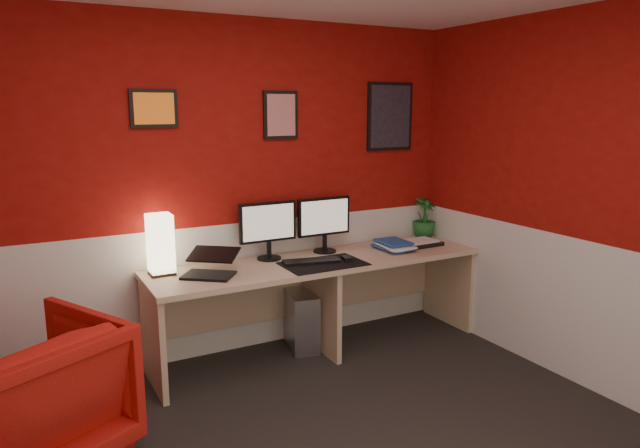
{
  "coord_description": "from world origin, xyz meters",
  "views": [
    {
      "loc": [
        -1.31,
        -2.31,
        1.86
      ],
      "look_at": [
        0.6,
        1.21,
        1.05
      ],
      "focal_mm": 32.53,
      "sensor_mm": 36.0,
      "label": 1
    }
  ],
  "objects_px": {
    "laptop": "(208,261)",
    "monitor_right": "(325,216)",
    "monitor_left": "(269,222)",
    "pc_tower": "(301,319)",
    "armchair": "(28,396)",
    "desk": "(320,305)",
    "shoji_lamp": "(160,246)",
    "zen_tray": "(418,243)",
    "potted_plant": "(424,218)"
  },
  "relations": [
    {
      "from": "zen_tray",
      "to": "armchair",
      "type": "bearing_deg",
      "value": -169.17
    },
    {
      "from": "desk",
      "to": "pc_tower",
      "type": "relative_size",
      "value": 5.78
    },
    {
      "from": "zen_tray",
      "to": "potted_plant",
      "type": "relative_size",
      "value": 0.99
    },
    {
      "from": "desk",
      "to": "pc_tower",
      "type": "height_order",
      "value": "desk"
    },
    {
      "from": "monitor_right",
      "to": "pc_tower",
      "type": "relative_size",
      "value": 1.29
    },
    {
      "from": "laptop",
      "to": "armchair",
      "type": "bearing_deg",
      "value": -117.71
    },
    {
      "from": "zen_tray",
      "to": "armchair",
      "type": "height_order",
      "value": "armchair"
    },
    {
      "from": "monitor_left",
      "to": "zen_tray",
      "type": "xyz_separation_m",
      "value": [
        1.27,
        -0.18,
        -0.28
      ]
    },
    {
      "from": "potted_plant",
      "to": "armchair",
      "type": "height_order",
      "value": "potted_plant"
    },
    {
      "from": "laptop",
      "to": "monitor_right",
      "type": "relative_size",
      "value": 0.57
    },
    {
      "from": "laptop",
      "to": "armchair",
      "type": "xyz_separation_m",
      "value": [
        -1.15,
        -0.52,
        -0.46
      ]
    },
    {
      "from": "armchair",
      "to": "desk",
      "type": "bearing_deg",
      "value": 167.96
    },
    {
      "from": "laptop",
      "to": "zen_tray",
      "type": "distance_m",
      "value": 1.82
    },
    {
      "from": "potted_plant",
      "to": "armchair",
      "type": "distance_m",
      "value": 3.34
    },
    {
      "from": "potted_plant",
      "to": "monitor_right",
      "type": "bearing_deg",
      "value": -177.47
    },
    {
      "from": "shoji_lamp",
      "to": "monitor_left",
      "type": "height_order",
      "value": "monitor_left"
    },
    {
      "from": "desk",
      "to": "zen_tray",
      "type": "relative_size",
      "value": 7.43
    },
    {
      "from": "monitor_left",
      "to": "pc_tower",
      "type": "relative_size",
      "value": 1.29
    },
    {
      "from": "desk",
      "to": "monitor_right",
      "type": "xyz_separation_m",
      "value": [
        0.14,
        0.19,
        0.66
      ]
    },
    {
      "from": "desk",
      "to": "armchair",
      "type": "distance_m",
      "value": 2.11
    },
    {
      "from": "desk",
      "to": "laptop",
      "type": "height_order",
      "value": "laptop"
    },
    {
      "from": "shoji_lamp",
      "to": "armchair",
      "type": "relative_size",
      "value": 0.47
    },
    {
      "from": "zen_tray",
      "to": "laptop",
      "type": "bearing_deg",
      "value": -178.46
    },
    {
      "from": "pc_tower",
      "to": "armchair",
      "type": "height_order",
      "value": "armchair"
    },
    {
      "from": "laptop",
      "to": "zen_tray",
      "type": "relative_size",
      "value": 0.94
    },
    {
      "from": "laptop",
      "to": "pc_tower",
      "type": "height_order",
      "value": "laptop"
    },
    {
      "from": "zen_tray",
      "to": "pc_tower",
      "type": "height_order",
      "value": "zen_tray"
    },
    {
      "from": "laptop",
      "to": "pc_tower",
      "type": "relative_size",
      "value": 0.73
    },
    {
      "from": "laptop",
      "to": "desk",
      "type": "bearing_deg",
      "value": 40.23
    },
    {
      "from": "monitor_left",
      "to": "monitor_right",
      "type": "xyz_separation_m",
      "value": [
        0.48,
        -0.0,
        0.0
      ]
    },
    {
      "from": "monitor_left",
      "to": "armchair",
      "type": "height_order",
      "value": "monitor_left"
    },
    {
      "from": "monitor_right",
      "to": "pc_tower",
      "type": "height_order",
      "value": "monitor_right"
    },
    {
      "from": "desk",
      "to": "monitor_left",
      "type": "xyz_separation_m",
      "value": [
        -0.34,
        0.19,
        0.66
      ]
    },
    {
      "from": "monitor_left",
      "to": "pc_tower",
      "type": "xyz_separation_m",
      "value": [
        0.24,
        -0.04,
        -0.8
      ]
    },
    {
      "from": "armchair",
      "to": "laptop",
      "type": "bearing_deg",
      "value": 177.02
    },
    {
      "from": "laptop",
      "to": "potted_plant",
      "type": "relative_size",
      "value": 0.93
    },
    {
      "from": "monitor_right",
      "to": "armchair",
      "type": "height_order",
      "value": "monitor_right"
    },
    {
      "from": "laptop",
      "to": "monitor_left",
      "type": "height_order",
      "value": "monitor_left"
    },
    {
      "from": "monitor_right",
      "to": "pc_tower",
      "type": "xyz_separation_m",
      "value": [
        -0.24,
        -0.04,
        -0.8
      ]
    },
    {
      "from": "monitor_right",
      "to": "potted_plant",
      "type": "bearing_deg",
      "value": 2.53
    },
    {
      "from": "potted_plant",
      "to": "armchair",
      "type": "xyz_separation_m",
      "value": [
        -3.2,
        -0.79,
        -0.52
      ]
    },
    {
      "from": "desk",
      "to": "armchair",
      "type": "height_order",
      "value": "armchair"
    },
    {
      "from": "desk",
      "to": "shoji_lamp",
      "type": "distance_m",
      "value": 1.29
    },
    {
      "from": "shoji_lamp",
      "to": "monitor_right",
      "type": "height_order",
      "value": "monitor_right"
    },
    {
      "from": "monitor_left",
      "to": "desk",
      "type": "bearing_deg",
      "value": -29.62
    },
    {
      "from": "laptop",
      "to": "armchair",
      "type": "relative_size",
      "value": 0.39
    },
    {
      "from": "desk",
      "to": "monitor_left",
      "type": "relative_size",
      "value": 4.48
    },
    {
      "from": "desk",
      "to": "shoji_lamp",
      "type": "relative_size",
      "value": 6.5
    },
    {
      "from": "desk",
      "to": "monitor_right",
      "type": "relative_size",
      "value": 4.48
    },
    {
      "from": "shoji_lamp",
      "to": "zen_tray",
      "type": "bearing_deg",
      "value": -4.47
    }
  ]
}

